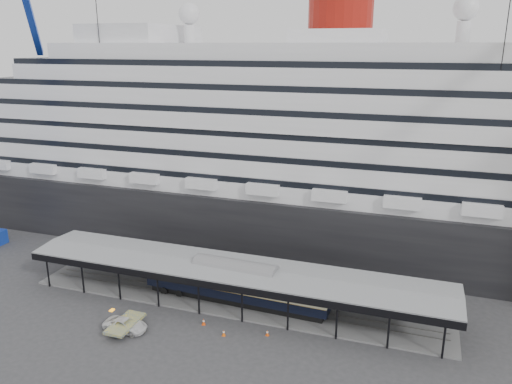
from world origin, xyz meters
The scene contains 8 objects.
ground centered at (0.00, 0.00, 0.00)m, with size 200.00×200.00×0.00m, color #333335.
cruise_ship centered at (0.05, 32.00, 18.35)m, with size 130.00×30.00×43.90m.
platform_canopy centered at (0.00, 5.00, 2.36)m, with size 56.00×9.18×5.30m.
port_truck centered at (-9.55, -5.40, 0.73)m, with size 2.43×5.26×1.46m, color silver.
pullman_carriage centered at (0.48, 5.00, 2.95)m, with size 25.14×4.26×24.58m.
traffic_cone_left centered at (-1.29, -1.27, 0.41)m, with size 0.55×0.55×0.82m.
traffic_cone_mid centered at (1.93, -2.69, 0.39)m, with size 0.45×0.45×0.79m.
traffic_cone_right centered at (6.74, -1.02, 0.36)m, with size 0.48×0.48×0.73m.
Camera 1 is at (21.95, -49.80, 32.67)m, focal length 35.00 mm.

